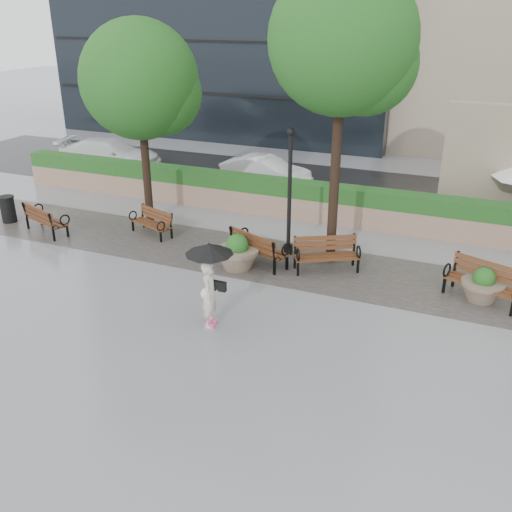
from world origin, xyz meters
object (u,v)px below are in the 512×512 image
at_px(planter_right, 482,288).
at_px(lamppost, 289,201).
at_px(pedestrian, 210,277).
at_px(trash_bin, 8,210).
at_px(bench_2, 259,254).
at_px(car_right, 265,171).
at_px(bench_1, 152,228).
at_px(bench_0, 47,225).
at_px(bench_4, 482,290).
at_px(car_left, 110,154).
at_px(bench_3, 326,261).
at_px(planter_left, 237,255).

relative_size(planter_right, lamppost, 0.28).
bearing_deg(pedestrian, trash_bin, 58.64).
xyz_separation_m(bench_2, car_right, (-2.84, 7.58, 0.34)).
bearing_deg(bench_1, bench_0, -139.61).
distance_m(trash_bin, car_right, 10.24).
height_order(bench_1, trash_bin, trash_bin).
bearing_deg(planter_right, car_right, 140.52).
distance_m(bench_4, trash_bin, 15.84).
relative_size(bench_0, car_left, 0.40).
height_order(bench_2, bench_3, bench_2).
height_order(planter_left, trash_bin, planter_left).
height_order(bench_2, trash_bin, bench_2).
xyz_separation_m(bench_1, trash_bin, (-5.38, -0.89, 0.19)).
relative_size(bench_3, car_right, 0.51).
relative_size(bench_4, car_right, 0.53).
bearing_deg(car_left, trash_bin, 176.72).
height_order(bench_4, car_left, car_left).
height_order(bench_0, bench_4, bench_4).
bearing_deg(bench_3, bench_0, 155.01).
bearing_deg(bench_4, car_left, 178.06).
xyz_separation_m(bench_1, car_right, (1.37, 6.80, 0.38)).
relative_size(planter_left, lamppost, 0.33).
relative_size(bench_3, car_left, 0.40).
bearing_deg(car_left, bench_2, -136.19).
height_order(bench_1, bench_4, bench_4).
bearing_deg(bench_2, bench_1, 12.51).
bearing_deg(car_right, bench_4, -125.80).
bearing_deg(car_left, bench_4, -124.89).
relative_size(bench_1, car_left, 0.35).
relative_size(bench_0, bench_1, 1.12).
height_order(planter_left, pedestrian, pedestrian).
bearing_deg(car_left, car_right, -100.19).
bearing_deg(bench_0, pedestrian, 176.58).
bearing_deg(bench_1, planter_right, 16.38).
relative_size(bench_1, bench_4, 0.84).
bearing_deg(pedestrian, bench_2, -6.49).
relative_size(bench_1, car_right, 0.44).
bearing_deg(lamppost, bench_3, -27.25).
bearing_deg(bench_0, planter_left, -161.74).
xyz_separation_m(bench_2, bench_3, (1.99, 0.29, -0.01)).
bearing_deg(planter_left, bench_2, 52.50).
bearing_deg(planter_left, trash_bin, 177.11).
relative_size(lamppost, car_left, 0.81).
distance_m(lamppost, car_left, 12.96).
height_order(planter_right, trash_bin, planter_right).
bearing_deg(bench_1, planter_left, 0.42).
xyz_separation_m(planter_right, pedestrian, (-5.94, -3.83, 0.91)).
bearing_deg(lamppost, car_right, 117.42).
bearing_deg(bench_1, bench_4, 16.19).
height_order(planter_right, car_right, car_right).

